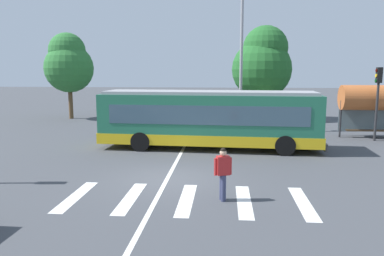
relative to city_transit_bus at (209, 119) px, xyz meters
name	(u,v)px	position (x,y,z in m)	size (l,w,h in m)	color
ground_plane	(168,179)	(-1.31, -5.84, -1.59)	(160.00, 160.00, 0.00)	#424449
city_transit_bus	(209,119)	(0.00, 0.00, 0.00)	(11.71, 3.17, 3.06)	black
pedestrian_crossing_street	(223,171)	(0.78, -8.09, -0.62)	(0.56, 0.37, 1.72)	#333856
parked_car_teal	(152,115)	(-4.71, 8.28, -0.82)	(1.94, 4.53, 1.35)	black
parked_car_silver	(187,116)	(-1.93, 7.82, -0.82)	(2.05, 4.59, 1.35)	black
parked_car_charcoal	(223,116)	(0.68, 8.05, -0.82)	(2.09, 4.60, 1.35)	black
parked_car_champagne	(261,116)	(3.55, 8.40, -0.82)	(2.03, 4.58, 1.35)	black
traffic_light_far_corner	(378,92)	(9.69, 3.09, 1.33)	(0.33, 0.32, 4.31)	#28282B
bus_stop_shelter	(375,99)	(9.96, 4.18, 0.83)	(4.06, 1.54, 3.25)	#28282B
twin_arm_street_lamp	(242,43)	(1.87, 5.83, 4.35)	(5.33, 0.32, 9.64)	#939399
background_tree_left	(68,63)	(-12.49, 11.72, 3.15)	(4.12, 4.12, 7.32)	brown
background_tree_right	(263,63)	(3.95, 12.62, 3.15)	(4.99, 4.99, 7.85)	brown
crosswalk_painted_stripes	(187,199)	(-0.38, -8.12, -1.58)	(7.82, 3.11, 0.01)	silver
lane_center_line	(174,166)	(-1.36, -3.84, -1.58)	(0.16, 24.00, 0.01)	silver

